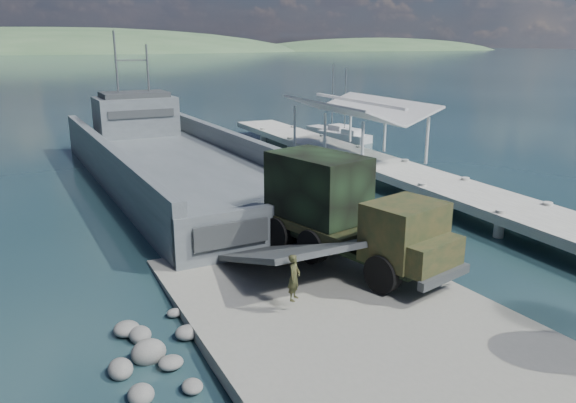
% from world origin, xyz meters
% --- Properties ---
extents(ground, '(1400.00, 1400.00, 0.00)m').
position_xyz_m(ground, '(0.00, 0.00, 0.00)').
color(ground, '#153134').
rests_on(ground, ground).
extents(boat_ramp, '(10.00, 18.00, 0.50)m').
position_xyz_m(boat_ramp, '(0.00, -1.00, 0.25)').
color(boat_ramp, gray).
rests_on(boat_ramp, ground).
extents(shoreline_rocks, '(3.20, 5.60, 0.90)m').
position_xyz_m(shoreline_rocks, '(-6.20, 0.50, 0.00)').
color(shoreline_rocks, slate).
rests_on(shoreline_rocks, ground).
extents(distant_headlands, '(1000.00, 240.00, 48.00)m').
position_xyz_m(distant_headlands, '(50.00, 560.00, 0.00)').
color(distant_headlands, '#395A38').
rests_on(distant_headlands, ground).
extents(pier, '(6.40, 44.00, 6.10)m').
position_xyz_m(pier, '(13.00, 18.77, 1.60)').
color(pier, gray).
rests_on(pier, ground).
extents(landing_craft, '(10.84, 37.37, 10.99)m').
position_xyz_m(landing_craft, '(-0.19, 21.80, 0.90)').
color(landing_craft, '#495256').
rests_on(landing_craft, ground).
extents(military_truck, '(4.96, 9.47, 4.21)m').
position_xyz_m(military_truck, '(2.34, 3.72, 2.60)').
color(military_truck, black).
rests_on(military_truck, boat_ramp).
extents(soldier, '(0.70, 0.69, 1.62)m').
position_xyz_m(soldier, '(-1.58, 0.36, 1.31)').
color(soldier, '#212F1A').
rests_on(soldier, boat_ramp).
extents(sailboat_near, '(3.20, 6.09, 7.12)m').
position_xyz_m(sailboat_near, '(19.14, 31.63, 0.38)').
color(sailboat_near, silver).
rests_on(sailboat_near, ground).
extents(sailboat_far, '(3.04, 6.30, 7.38)m').
position_xyz_m(sailboat_far, '(19.33, 34.43, 0.39)').
color(sailboat_far, silver).
rests_on(sailboat_far, ground).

